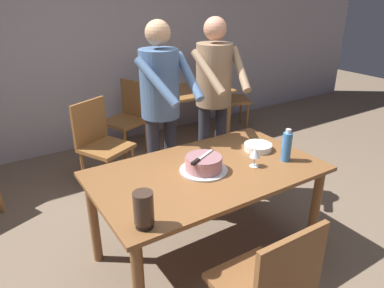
% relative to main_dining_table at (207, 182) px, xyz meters
% --- Properties ---
extents(ground_plane, '(14.00, 14.00, 0.00)m').
position_rel_main_dining_table_xyz_m(ground_plane, '(0.00, 0.00, -0.65)').
color(ground_plane, '#7A6651').
extents(back_wall, '(10.00, 0.12, 2.70)m').
position_rel_main_dining_table_xyz_m(back_wall, '(0.00, 2.66, 0.70)').
color(back_wall, '#ADA8B2').
rests_on(back_wall, ground_plane).
extents(main_dining_table, '(1.62, 0.94, 0.75)m').
position_rel_main_dining_table_xyz_m(main_dining_table, '(0.00, 0.00, 0.00)').
color(main_dining_table, brown).
rests_on(main_dining_table, ground_plane).
extents(cake_on_platter, '(0.34, 0.34, 0.11)m').
position_rel_main_dining_table_xyz_m(cake_on_platter, '(-0.03, 0.00, 0.15)').
color(cake_on_platter, silver).
rests_on(cake_on_platter, main_dining_table).
extents(cake_knife, '(0.25, 0.14, 0.02)m').
position_rel_main_dining_table_xyz_m(cake_knife, '(-0.10, -0.03, 0.22)').
color(cake_knife, silver).
rests_on(cake_knife, cake_on_platter).
extents(plate_stack, '(0.22, 0.22, 0.05)m').
position_rel_main_dining_table_xyz_m(plate_stack, '(0.53, 0.06, 0.13)').
color(plate_stack, white).
rests_on(plate_stack, main_dining_table).
extents(wine_glass_near, '(0.08, 0.08, 0.14)m').
position_rel_main_dining_table_xyz_m(wine_glass_near, '(0.31, -0.14, 0.21)').
color(wine_glass_near, silver).
rests_on(wine_glass_near, main_dining_table).
extents(water_bottle, '(0.07, 0.07, 0.25)m').
position_rel_main_dining_table_xyz_m(water_bottle, '(0.57, -0.19, 0.22)').
color(water_bottle, '#387AC6').
rests_on(water_bottle, main_dining_table).
extents(hurricane_lamp, '(0.11, 0.11, 0.21)m').
position_rel_main_dining_table_xyz_m(hurricane_lamp, '(-0.66, -0.36, 0.21)').
color(hurricane_lamp, black).
rests_on(hurricane_lamp, main_dining_table).
extents(person_cutting_cake, '(0.46, 0.57, 1.72)m').
position_rel_main_dining_table_xyz_m(person_cutting_cake, '(0.00, 0.68, 0.43)').
color(person_cutting_cake, '#2D2D38').
rests_on(person_cutting_cake, ground_plane).
extents(person_standing_beside, '(0.46, 0.57, 1.72)m').
position_rel_main_dining_table_xyz_m(person_standing_beside, '(0.56, 0.71, 0.43)').
color(person_standing_beside, '#2D2D38').
rests_on(person_standing_beside, ground_plane).
extents(chair_near_side, '(0.45, 0.45, 0.90)m').
position_rel_main_dining_table_xyz_m(chair_near_side, '(-0.20, -0.85, -0.16)').
color(chair_near_side, brown).
rests_on(chair_near_side, ground_plane).
extents(background_table, '(1.00, 0.70, 0.74)m').
position_rel_main_dining_table_xyz_m(background_table, '(1.09, 1.96, -0.07)').
color(background_table, '#9E6633').
rests_on(background_table, ground_plane).
extents(background_chair_1, '(0.59, 0.59, 0.90)m').
position_rel_main_dining_table_xyz_m(background_chair_1, '(-0.28, 1.52, -0.16)').
color(background_chair_1, '#9E6633').
rests_on(background_chair_1, ground_plane).
extents(background_chair_2, '(0.57, 0.57, 0.90)m').
position_rel_main_dining_table_xyz_m(background_chair_2, '(0.29, 2.13, -0.16)').
color(background_chair_2, '#9E6633').
rests_on(background_chair_2, ground_plane).
extents(background_chair_3, '(0.58, 0.58, 0.90)m').
position_rel_main_dining_table_xyz_m(background_chair_3, '(1.87, 2.16, -0.16)').
color(background_chair_3, '#9E6633').
rests_on(background_chair_3, ground_plane).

